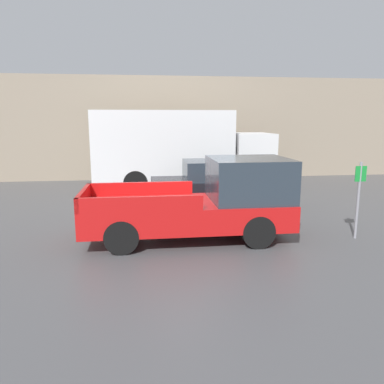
{
  "coord_description": "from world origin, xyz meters",
  "views": [
    {
      "loc": [
        -1.63,
        -9.79,
        3.08
      ],
      "look_at": [
        -0.3,
        0.56,
        1.05
      ],
      "focal_mm": 35.0,
      "sensor_mm": 36.0,
      "label": 1
    }
  ],
  "objects": [
    {
      "name": "ground_plane",
      "position": [
        0.0,
        0.0,
        0.0
      ],
      "size": [
        60.0,
        60.0,
        0.0
      ],
      "primitive_type": "plane",
      "color": "#4C4C4F"
    },
    {
      "name": "parking_sign",
      "position": [
        3.84,
        -0.96,
        1.15
      ],
      "size": [
        0.3,
        0.07,
        2.02
      ],
      "color": "gray",
      "rests_on": "ground"
    },
    {
      "name": "building_wall",
      "position": [
        0.0,
        9.8,
        2.62
      ],
      "size": [
        28.0,
        0.15,
        5.24
      ],
      "color": "gray",
      "rests_on": "ground"
    },
    {
      "name": "car",
      "position": [
        0.94,
        3.17,
        0.83
      ],
      "size": [
        4.6,
        1.91,
        1.65
      ],
      "color": "black",
      "rests_on": "ground"
    },
    {
      "name": "delivery_truck",
      "position": [
        -0.16,
        6.77,
        1.86
      ],
      "size": [
        7.83,
        2.44,
        3.45
      ],
      "color": "white",
      "rests_on": "ground"
    },
    {
      "name": "pickup_truck",
      "position": [
        -0.03,
        -0.44,
        0.98
      ],
      "size": [
        5.26,
        2.11,
        2.1
      ],
      "color": "red",
      "rests_on": "ground"
    }
  ]
}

